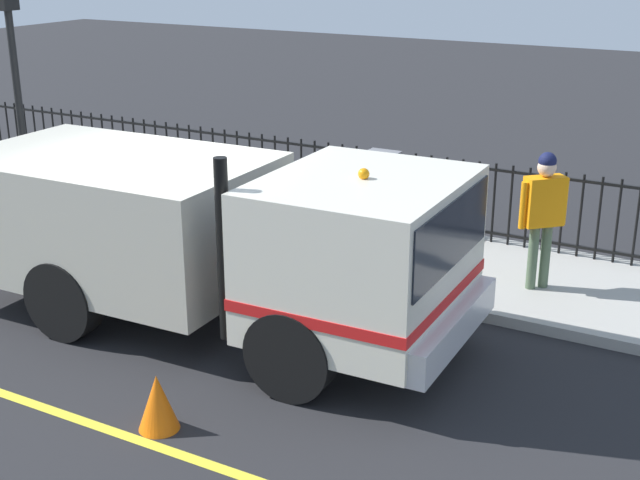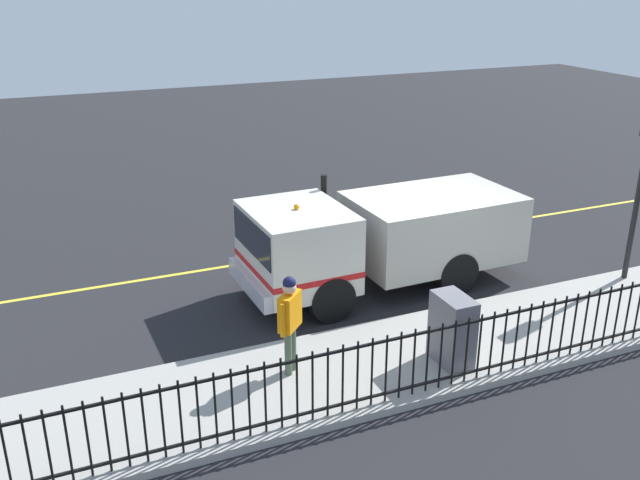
{
  "view_description": "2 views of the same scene",
  "coord_description": "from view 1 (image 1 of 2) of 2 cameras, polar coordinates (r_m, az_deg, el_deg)",
  "views": [
    {
      "loc": [
        -7.85,
        -6.55,
        4.43
      ],
      "look_at": [
        0.35,
        -1.99,
        1.13
      ],
      "focal_mm": 48.51,
      "sensor_mm": 36.0,
      "label": 1
    },
    {
      "loc": [
        12.3,
        -7.56,
        6.62
      ],
      "look_at": [
        0.62,
        -2.6,
        1.67
      ],
      "focal_mm": 39.13,
      "sensor_mm": 36.0,
      "label": 2
    }
  ],
  "objects": [
    {
      "name": "traffic_cone",
      "position": [
        8.42,
        -10.65,
        -10.47
      ],
      "size": [
        0.39,
        0.39,
        0.56
      ],
      "primitive_type": "cone",
      "color": "orange",
      "rests_on": "ground"
    },
    {
      "name": "utility_cabinet",
      "position": [
        12.91,
        3.62,
        2.89
      ],
      "size": [
        0.83,
        0.49,
        1.26
      ],
      "primitive_type": "cube",
      "color": "slate",
      "rests_on": "sidewalk_slab"
    },
    {
      "name": "work_truck",
      "position": [
        9.94,
        -6.36,
        0.59
      ],
      "size": [
        2.5,
        6.34,
        2.41
      ],
      "rotation": [
        0.0,
        0.0,
        3.17
      ],
      "color": "silver",
      "rests_on": "ground"
    },
    {
      "name": "ground_plane",
      "position": [
        11.14,
        -9.88,
        -4.33
      ],
      "size": [
        59.15,
        59.15,
        0.0
      ],
      "primitive_type": "plane",
      "color": "#232326",
      "rests_on": "ground"
    },
    {
      "name": "traffic_light_near",
      "position": [
        14.62,
        -19.74,
        12.77
      ],
      "size": [
        0.3,
        0.21,
        4.06
      ],
      "rotation": [
        0.0,
        0.0,
        3.15
      ],
      "color": "black",
      "rests_on": "sidewalk_slab"
    },
    {
      "name": "worker_standing",
      "position": [
        11.19,
        14.53,
        2.17
      ],
      "size": [
        0.52,
        0.52,
        1.79
      ],
      "rotation": [
        0.0,
        0.0,
        2.36
      ],
      "color": "orange",
      "rests_on": "sidewalk_slab"
    },
    {
      "name": "sidewalk_slab",
      "position": [
        13.26,
        -2.31,
        0.19
      ],
      "size": [
        2.72,
        26.89,
        0.14
      ],
      "primitive_type": "cube",
      "color": "#A3A099",
      "rests_on": "ground"
    },
    {
      "name": "iron_fence",
      "position": [
        14.0,
        0.09,
        4.16
      ],
      "size": [
        0.04,
        22.89,
        1.2
      ],
      "color": "black",
      "rests_on": "sidewalk_slab"
    },
    {
      "name": "lane_marking",
      "position": [
        9.49,
        -19.78,
        -9.65
      ],
      "size": [
        0.12,
        24.2,
        0.01
      ],
      "primitive_type": "cube",
      "color": "yellow",
      "rests_on": "ground"
    }
  ]
}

